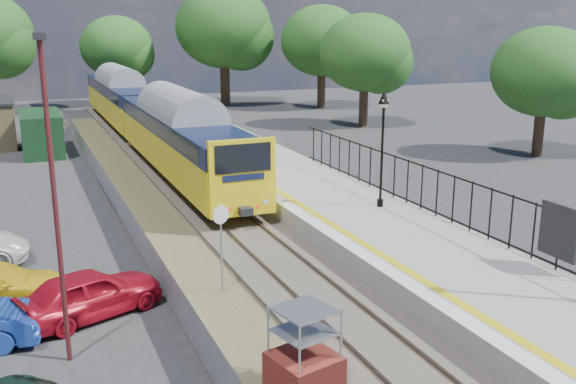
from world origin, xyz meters
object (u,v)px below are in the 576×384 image
victorian_lamp_north (383,122)px  car_red (90,293)px  speed_sign (221,234)px  brick_plinth (304,355)px  carpark_lamp (53,186)px  train (144,112)px

victorian_lamp_north → car_red: victorian_lamp_north is taller
victorian_lamp_north → speed_sign: victorian_lamp_north is taller
victorian_lamp_north → brick_plinth: 13.05m
speed_sign → car_red: speed_sign is taller
speed_sign → carpark_lamp: bearing=-171.9°
train → speed_sign: 25.85m
train → brick_plinth: size_ratio=19.20×
speed_sign → brick_plinth: bearing=-108.7°
victorian_lamp_north → car_red: size_ratio=1.13×
brick_plinth → speed_sign: speed_sign is taller
speed_sign → train: bearing=65.8°
carpark_lamp → car_red: size_ratio=1.91×
victorian_lamp_north → train: victorian_lamp_north is taller
train → victorian_lamp_north: bearing=-76.3°
victorian_lamp_north → brick_plinth: size_ratio=2.16×
victorian_lamp_north → car_red: (-11.65, -3.94, -3.61)m
victorian_lamp_north → train: 22.53m
speed_sign → carpark_lamp: (-4.62, -2.33, 2.47)m
carpark_lamp → brick_plinth: bearing=-38.6°
victorian_lamp_north → speed_sign: size_ratio=1.63×
train → brick_plinth: bearing=-94.5°
brick_plinth → speed_sign: bearing=90.0°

